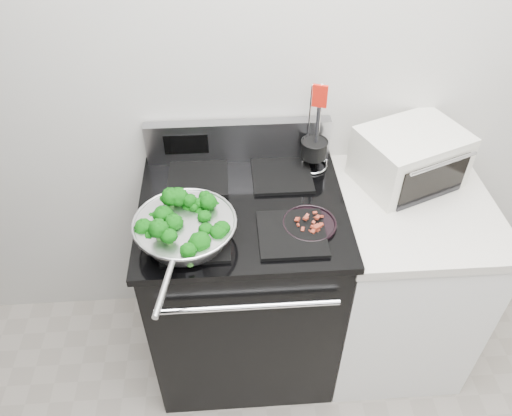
{
  "coord_description": "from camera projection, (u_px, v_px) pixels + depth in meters",
  "views": [
    {
      "loc": [
        -0.34,
        -0.01,
        2.21
      ],
      "look_at": [
        -0.25,
        1.36,
        0.98
      ],
      "focal_mm": 35.0,
      "sensor_mm": 36.0,
      "label": 1
    }
  ],
  "objects": [
    {
      "name": "back_wall",
      "position": [
        315.0,
        65.0,
        1.9
      ],
      "size": [
        4.0,
        0.02,
        2.7
      ],
      "primitive_type": "cube",
      "color": "beige",
      "rests_on": "ground"
    },
    {
      "name": "gas_range",
      "position": [
        244.0,
        283.0,
        2.21
      ],
      "size": [
        0.79,
        0.69,
        1.13
      ],
      "color": "black",
      "rests_on": "floor"
    },
    {
      "name": "counter",
      "position": [
        395.0,
        279.0,
        2.26
      ],
      "size": [
        0.62,
        0.68,
        0.92
      ],
      "color": "white",
      "rests_on": "floor"
    },
    {
      "name": "skillet",
      "position": [
        185.0,
        229.0,
        1.73
      ],
      "size": [
        0.36,
        0.57,
        0.08
      ],
      "rotation": [
        0.0,
        0.0,
        -0.18
      ],
      "color": "silver",
      "rests_on": "gas_range"
    },
    {
      "name": "broccoli_pile",
      "position": [
        185.0,
        224.0,
        1.71
      ],
      "size": [
        0.28,
        0.28,
        0.1
      ],
      "primitive_type": null,
      "color": "black",
      "rests_on": "skillet"
    },
    {
      "name": "bacon_plate",
      "position": [
        310.0,
        222.0,
        1.81
      ],
      "size": [
        0.2,
        0.2,
        0.04
      ],
      "rotation": [
        0.0,
        0.0,
        0.24
      ],
      "color": "black",
      "rests_on": "gas_range"
    },
    {
      "name": "utensil_holder",
      "position": [
        314.0,
        153.0,
        2.04
      ],
      "size": [
        0.12,
        0.12,
        0.38
      ],
      "rotation": [
        0.0,
        0.0,
        -0.33
      ],
      "color": "silver",
      "rests_on": "gas_range"
    },
    {
      "name": "toaster_oven",
      "position": [
        410.0,
        157.0,
        1.99
      ],
      "size": [
        0.47,
        0.42,
        0.22
      ],
      "rotation": [
        0.0,
        0.0,
        0.38
      ],
      "color": "silver",
      "rests_on": "counter"
    }
  ]
}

